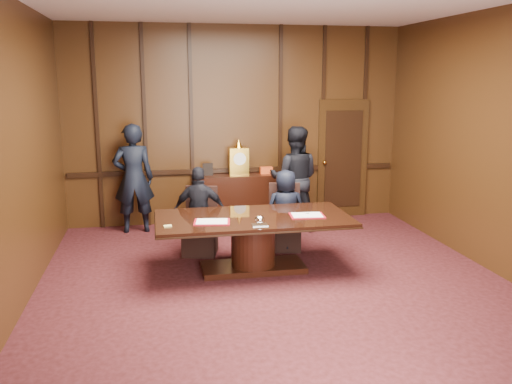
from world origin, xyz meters
TOP-DOWN VIEW (x-y plane):
  - room at (0.07, 0.14)m, footprint 7.00×7.04m
  - sideboard at (0.00, 3.26)m, footprint 1.60×0.45m
  - conference_table at (-0.19, 0.84)m, footprint 2.62×1.32m
  - folder_left at (-0.77, 0.64)m, footprint 0.50×0.40m
  - folder_right at (0.53, 0.73)m, footprint 0.49×0.37m
  - inkstand at (-0.19, 0.39)m, footprint 0.20×0.14m
  - notepad at (-1.34, 0.55)m, footprint 0.11×0.08m
  - chair_left at (-0.83, 1.72)m, footprint 0.59×0.59m
  - chair_right at (0.46, 1.72)m, footprint 0.56×0.56m
  - signatory_left at (-0.84, 1.64)m, footprint 0.82×0.45m
  - signatory_right at (0.46, 1.64)m, footprint 0.62×0.41m
  - witness_left at (-1.82, 3.10)m, footprint 0.69×0.46m
  - witness_right at (0.88, 2.75)m, footprint 1.03×0.90m

SIDE VIEW (x-z plane):
  - chair_left at x=-0.83m, z-range -0.20..0.79m
  - chair_right at x=0.46m, z-range -0.20..0.79m
  - sideboard at x=0.00m, z-range -0.28..1.26m
  - conference_table at x=-0.19m, z-range 0.13..0.89m
  - signatory_right at x=0.46m, z-range 0.00..1.24m
  - signatory_left at x=-0.84m, z-range 0.00..1.33m
  - notepad at x=-1.34m, z-range 0.76..0.77m
  - folder_left at x=-0.77m, z-range 0.76..0.78m
  - folder_right at x=0.53m, z-range 0.76..0.78m
  - inkstand at x=-0.19m, z-range 0.76..0.87m
  - witness_right at x=0.88m, z-range 0.00..1.79m
  - witness_left at x=-1.82m, z-range 0.00..1.85m
  - room at x=0.07m, z-range -0.03..3.47m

